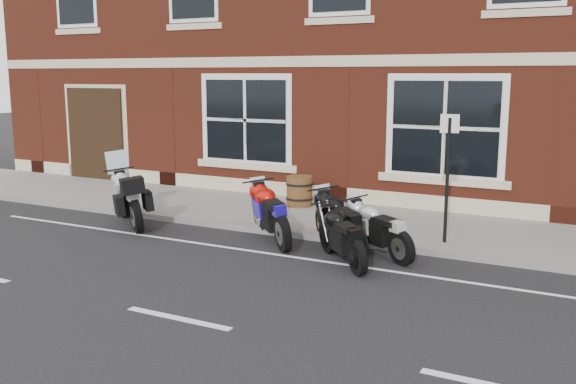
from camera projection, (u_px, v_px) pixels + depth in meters
name	position (u px, v px, depth m)	size (l,w,h in m)	color
ground	(286.00, 260.00, 10.89)	(80.00, 80.00, 0.00)	black
sidewalk	(352.00, 221.00, 13.50)	(30.00, 3.00, 0.12)	slate
kerb	(321.00, 238.00, 12.12)	(30.00, 0.16, 0.12)	slate
moto_touring_silver	(130.00, 196.00, 13.40)	(1.85, 1.53, 1.49)	black
moto_sport_red	(272.00, 211.00, 12.07)	(1.64, 1.66, 0.99)	black
moto_sport_black	(341.00, 220.00, 11.43)	(1.62, 1.58, 0.96)	black
moto_sport_silver	(377.00, 227.00, 11.12)	(1.67, 1.19, 0.87)	black
moto_naked_black	(343.00, 233.00, 10.65)	(1.43, 1.49, 0.87)	black
barrel_planter	(299.00, 191.00, 14.70)	(0.62, 0.62, 0.69)	#482413
parking_sign	(448.00, 169.00, 11.33)	(0.32, 0.11, 2.30)	black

